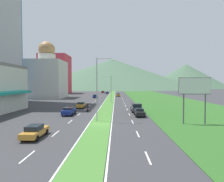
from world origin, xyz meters
The scene contains 47 objects.
ground_plane centered at (0.00, 0.00, 0.00)m, with size 600.00×600.00×0.00m, color #38383A.
grass_median centered at (0.00, 60.00, 0.03)m, with size 3.20×240.00×0.06m, color #477F33.
grass_verge_right centered at (20.60, 60.00, 0.03)m, with size 24.00×240.00×0.06m, color #2D6023.
lane_dash_left_1 centered at (-5.10, -12.62, 0.01)m, with size 0.16×2.80×0.01m, color silver.
lane_dash_left_2 centered at (-5.10, -5.23, 0.01)m, with size 0.16×2.80×0.01m, color silver.
lane_dash_left_3 centered at (-5.10, 2.15, 0.01)m, with size 0.16×2.80×0.01m, color silver.
lane_dash_left_4 centered at (-5.10, 9.54, 0.01)m, with size 0.16×2.80×0.01m, color silver.
lane_dash_left_5 centered at (-5.10, 16.92, 0.01)m, with size 0.16×2.80×0.01m, color silver.
lane_dash_left_6 centered at (-5.10, 24.30, 0.01)m, with size 0.16×2.80×0.01m, color silver.
lane_dash_left_7 centered at (-5.10, 31.69, 0.01)m, with size 0.16×2.80×0.01m, color silver.
lane_dash_left_8 centered at (-5.10, 39.07, 0.01)m, with size 0.16×2.80×0.01m, color silver.
lane_dash_left_9 centered at (-5.10, 46.45, 0.01)m, with size 0.16×2.80×0.01m, color silver.
lane_dash_left_10 centered at (-5.10, 53.84, 0.01)m, with size 0.16×2.80×0.01m, color silver.
lane_dash_left_11 centered at (-5.10, 61.22, 0.01)m, with size 0.16×2.80×0.01m, color silver.
lane_dash_left_12 centered at (-5.10, 68.61, 0.01)m, with size 0.16×2.80×0.01m, color silver.
lane_dash_right_1 centered at (5.10, -12.62, 0.01)m, with size 0.16×2.80×0.01m, color silver.
lane_dash_right_2 centered at (5.10, -5.23, 0.01)m, with size 0.16×2.80×0.01m, color silver.
lane_dash_right_3 centered at (5.10, 2.15, 0.01)m, with size 0.16×2.80×0.01m, color silver.
lane_dash_right_4 centered at (5.10, 9.54, 0.01)m, with size 0.16×2.80×0.01m, color silver.
lane_dash_right_5 centered at (5.10, 16.92, 0.01)m, with size 0.16×2.80×0.01m, color silver.
lane_dash_right_6 centered at (5.10, 24.30, 0.01)m, with size 0.16×2.80×0.01m, color silver.
lane_dash_right_7 centered at (5.10, 31.69, 0.01)m, with size 0.16×2.80×0.01m, color silver.
lane_dash_right_8 centered at (5.10, 39.07, 0.01)m, with size 0.16×2.80×0.01m, color silver.
lane_dash_right_9 centered at (5.10, 46.45, 0.01)m, with size 0.16×2.80×0.01m, color silver.
lane_dash_right_10 centered at (5.10, 53.84, 0.01)m, with size 0.16×2.80×0.01m, color silver.
lane_dash_right_11 centered at (5.10, 61.22, 0.01)m, with size 0.16×2.80×0.01m, color silver.
lane_dash_right_12 centered at (5.10, 68.61, 0.01)m, with size 0.16×2.80×0.01m, color silver.
edge_line_median_left centered at (-1.75, 60.00, 0.01)m, with size 0.16×240.00×0.01m, color silver.
edge_line_median_right centered at (1.75, 60.00, 0.01)m, with size 0.16×240.00×0.01m, color silver.
domed_building centered at (-28.16, 53.97, 9.71)m, with size 14.75×14.75×24.89m.
midrise_colored centered at (-37.48, 93.64, 12.49)m, with size 17.43×17.43×24.99m, color #D83847.
hill_far_left centered at (-119.78, 224.42, 17.39)m, with size 170.72×170.72×34.77m, color #516B56.
hill_far_center centered at (-3.45, 245.82, 21.30)m, with size 236.10×236.10×42.60m, color #47664C.
hill_far_right centered at (107.44, 256.22, 17.97)m, with size 120.86×120.86×35.94m, color #47664C.
street_lamp_near centered at (-0.44, 2.46, 5.95)m, with size 3.04×0.29×10.45m.
street_lamp_mid centered at (0.41, 33.24, 5.17)m, with size 3.24×0.45×8.90m.
billboard_roadside centered at (14.43, 0.57, 5.46)m, with size 4.89×0.28×7.17m.
car_0 centered at (-3.17, 88.14, 0.73)m, with size 1.96×4.44×1.41m.
car_1 centered at (6.92, 7.72, 0.76)m, with size 1.86×4.54×1.48m.
car_2 centered at (-6.61, 99.39, 0.74)m, with size 1.97×4.68×1.44m.
car_3 centered at (3.46, 64.08, 0.76)m, with size 1.96×4.51×1.50m.
car_4 centered at (-6.90, 54.57, 0.77)m, with size 1.92×4.34×1.49m.
car_5 centered at (-6.92, -7.03, 0.74)m, with size 1.87×4.48×1.46m.
car_6 centered at (-6.58, 19.58, 0.79)m, with size 1.98×4.27×1.56m.
car_7 centered at (-6.98, 8.65, 0.79)m, with size 2.04×4.75×1.53m.
pickup_truck_0 centered at (6.88, 12.93, 0.98)m, with size 2.18×5.40×2.00m.
motorcycle_rider centered at (-3.89, 13.27, 0.75)m, with size 0.36×2.00×1.80m.
Camera 1 is at (2.42, -28.07, 6.18)m, focal length 29.91 mm.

